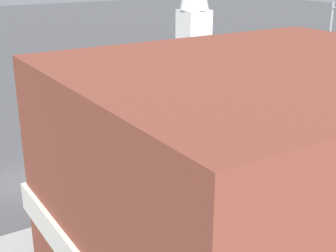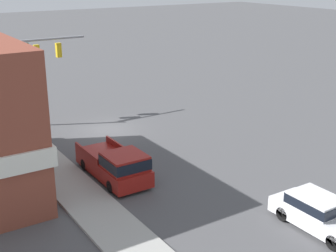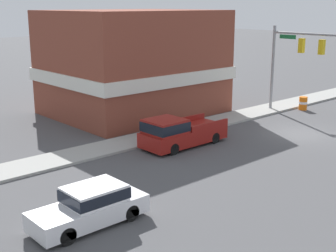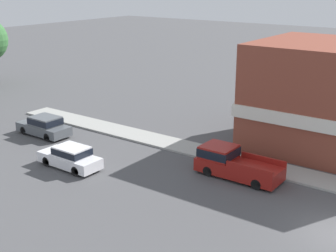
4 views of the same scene
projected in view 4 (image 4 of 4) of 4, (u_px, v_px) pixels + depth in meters
car_lead at (71, 157)px, 30.80m from camera, size 1.75×4.50×1.51m
car_oncoming at (44, 126)px, 37.16m from camera, size 1.90×4.62×1.57m
pickup_truck_parked at (232, 163)px, 29.50m from camera, size 2.09×5.42×1.82m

